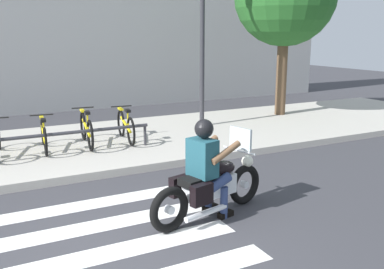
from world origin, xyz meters
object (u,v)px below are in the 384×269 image
bicycle_4 (126,126)px  bike_rack (48,136)px  motorcycle (211,186)px  bicycle_3 (86,129)px  rider (207,162)px  bicycle_2 (44,135)px  street_lamp (202,23)px

bicycle_4 → bike_rack: bearing=-162.7°
motorcycle → bicycle_3: motorcycle is taller
rider → bicycle_2: rider is taller
rider → street_lamp: street_lamp is taller
rider → bicycle_4: rider is taller
bicycle_2 → bicycle_4: bicycle_4 is taller
bicycle_2 → bicycle_3: bicycle_3 is taller
bicycle_3 → bicycle_4: bicycle_3 is taller
bicycle_2 → street_lamp: size_ratio=0.33×
bicycle_3 → bike_rack: 1.05m
bicycle_2 → street_lamp: street_lamp is taller
bicycle_3 → bicycle_4: 0.89m
bicycle_4 → rider: bearing=-93.6°
bike_rack → rider: bearing=-67.6°
street_lamp → motorcycle: bearing=-117.3°
motorcycle → rider: (-0.08, -0.02, 0.36)m
rider → bicycle_3: bearing=98.4°
bike_rack → bicycle_4: bearing=17.3°
rider → bicycle_2: size_ratio=0.93×
bicycle_3 → bike_rack: size_ratio=0.40×
rider → street_lamp: 5.90m
motorcycle → bike_rack: motorcycle is taller
bicycle_3 → street_lamp: 4.01m
bicycle_4 → bike_rack: size_ratio=0.38×
motorcycle → bicycle_3: 4.28m
bicycle_2 → street_lamp: 4.77m
motorcycle → bike_rack: bearing=113.5°
motorcycle → bicycle_4: (0.19, 4.22, 0.05)m
bicycle_2 → rider: bearing=-70.3°
motorcycle → bicycle_4: bearing=87.4°
bicycle_4 → street_lamp: size_ratio=0.34×
motorcycle → rider: rider is taller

